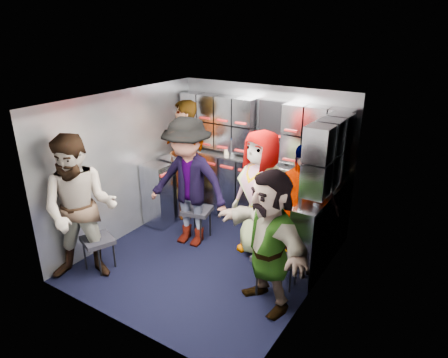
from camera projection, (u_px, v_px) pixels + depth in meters
The scene contains 29 objects.
floor at pixel (209, 258), 5.32m from camera, with size 3.00×3.00×0.00m, color black.
wall_back at pixel (263, 154), 6.11m from camera, with size 2.80×0.04×2.10m, color #8F959C.
wall_left at pixel (126, 165), 5.63m from camera, with size 0.04×3.00×2.10m, color #8F959C.
wall_right at pixel (316, 213), 4.24m from camera, with size 0.04×3.00×2.10m, color #8F959C.
ceiling at pixel (206, 101), 4.55m from camera, with size 2.80×3.00×0.02m, color silver.
cart_bank_back at pixel (256, 192), 6.15m from camera, with size 2.68×0.38×0.99m, color #989CA7.
cart_bank_left at pixel (165, 191), 6.17m from camera, with size 0.38×0.76×0.99m, color #989CA7.
counter at pixel (257, 160), 5.96m from camera, with size 2.68×0.42×0.03m, color #B6B8BD.
locker_bank_back at pixel (260, 128), 5.83m from camera, with size 2.68×0.28×0.82m, color #989CA7.
locker_bank_right at pixel (328, 154), 4.70m from camera, with size 0.28×1.00×0.82m, color #989CA7.
right_cabinet at pixel (318, 231), 4.98m from camera, with size 0.28×1.20×1.00m, color #989CA7.
coffee_niche at pixel (272, 130), 5.80m from camera, with size 0.46×0.16×0.84m, color black, non-canonical shape.
red_latch_strip at pixel (250, 172), 5.85m from camera, with size 2.60×0.02×0.03m, color #B41D1B.
jump_seat_near_left at pixel (98, 242), 4.97m from camera, with size 0.47×0.46×0.44m.
jump_seat_mid_left at pixel (197, 212), 5.71m from camera, with size 0.46×0.45×0.45m.
jump_seat_center at pixel (266, 220), 5.49m from camera, with size 0.49×0.48×0.45m.
jump_seat_mid_right at pixel (303, 231), 5.21m from camera, with size 0.42×0.40×0.45m.
jump_seat_near_right at pixel (275, 262), 4.48m from camera, with size 0.51×0.50×0.48m.
attendant_standing at pixel (185, 160), 6.20m from camera, with size 0.68×0.45×1.87m, color black.
attendant_arc_a at pixel (80, 210), 4.64m from camera, with size 0.88×0.68×1.81m, color black.
attendant_arc_b at pixel (188, 183), 5.39m from camera, with size 1.17×0.67×1.81m, color black.
attendant_arc_c at pixel (261, 194), 5.18m from camera, with size 0.84×0.54×1.71m, color black.
attendant_arc_d at pixel (299, 207), 4.92m from camera, with size 0.95×0.40×1.63m, color black.
attendant_arc_e at pixel (269, 241), 4.20m from camera, with size 1.47×0.47×1.59m, color black.
bottle_left at pixel (233, 148), 6.07m from camera, with size 0.06×0.06×0.24m, color white.
bottle_mid at pixel (246, 150), 5.95m from camera, with size 0.06×0.06×0.24m, color white.
bottle_right at pixel (310, 162), 5.44m from camera, with size 0.06×0.06×0.26m, color white.
cup_left at pixel (227, 152), 6.14m from camera, with size 0.08×0.08×0.09m, color tan.
cup_right at pixel (303, 166), 5.51m from camera, with size 0.08×0.08×0.09m, color tan.
Camera 1 is at (2.62, -3.74, 2.94)m, focal length 32.00 mm.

